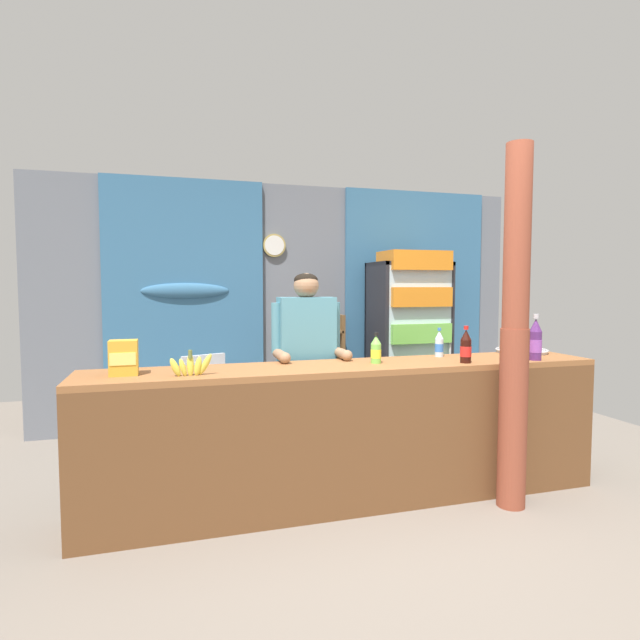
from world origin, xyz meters
TOP-DOWN VIEW (x-y plane):
  - ground_plane at (0.00, 1.05)m, footprint 7.01×7.01m
  - back_wall_curtained at (0.04, 2.66)m, footprint 5.27×0.22m
  - stall_counter at (-0.07, 0.36)m, footprint 3.57×0.56m
  - timber_post at (0.93, 0.08)m, footprint 0.21×0.19m
  - drink_fridge at (1.19, 2.15)m, footprint 0.79×0.62m
  - bottle_shelf_rack at (0.26, 2.39)m, footprint 0.48×0.28m
  - plastic_lawn_chair at (-0.94, 1.85)m, footprint 0.57×0.57m
  - shopkeeper at (-0.28, 0.91)m, footprint 0.53×0.42m
  - soda_bottle_grape_soda at (1.27, 0.29)m, footprint 0.09×0.09m
  - soda_bottle_water at (0.69, 0.65)m, footprint 0.06×0.06m
  - soda_bottle_cola at (0.71, 0.32)m, footprint 0.08×0.08m
  - soda_bottle_lime_soda at (0.10, 0.48)m, footprint 0.07×0.07m
  - snack_box_choco_powder at (-1.54, 0.47)m, footprint 0.16×0.13m
  - pastry_tray at (1.45, 0.67)m, footprint 0.40×0.40m
  - banana_bunch at (-1.16, 0.35)m, footprint 0.27×0.05m

SIDE VIEW (x-z plane):
  - ground_plane at x=0.00m, z-range 0.00..0.00m
  - plastic_lawn_chair at x=-0.94m, z-range 0.06..0.92m
  - stall_counter at x=-0.07m, z-range 0.11..1.07m
  - bottle_shelf_rack at x=0.26m, z-range 0.03..1.21m
  - pastry_tray at x=1.45m, z-range 0.94..1.01m
  - shopkeeper at x=-0.28m, z-range 0.21..1.80m
  - banana_bunch at x=-1.16m, z-range 0.93..1.10m
  - drink_fridge at x=1.19m, z-range 0.09..1.94m
  - soda_bottle_lime_soda at x=0.10m, z-range 0.94..1.15m
  - soda_bottle_water at x=0.69m, z-range 0.94..1.16m
  - snack_box_choco_powder at x=-1.54m, z-range 0.95..1.17m
  - soda_bottle_cola at x=0.71m, z-range 0.93..1.19m
  - soda_bottle_grape_soda at x=1.27m, z-range 0.93..1.26m
  - timber_post at x=0.93m, z-range -0.05..2.37m
  - back_wall_curtained at x=0.04m, z-range 0.04..2.61m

